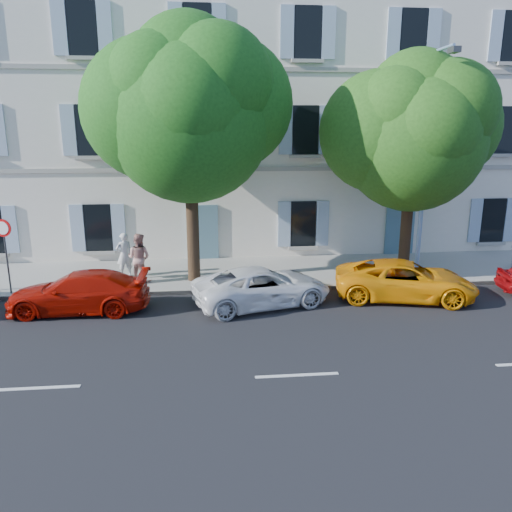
{
  "coord_description": "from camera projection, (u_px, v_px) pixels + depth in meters",
  "views": [
    {
      "loc": [
        -2.06,
        -14.59,
        5.7
      ],
      "look_at": [
        -0.37,
        2.0,
        1.4
      ],
      "focal_mm": 35.0,
      "sensor_mm": 36.0,
      "label": 1
    }
  ],
  "objects": [
    {
      "name": "ground",
      "position": [
        274.0,
        315.0,
        15.68
      ],
      "size": [
        90.0,
        90.0,
        0.0
      ],
      "primitive_type": "plane",
      "color": "black"
    },
    {
      "name": "sidewalk",
      "position": [
        259.0,
        273.0,
        19.95
      ],
      "size": [
        36.0,
        4.5,
        0.15
      ],
      "primitive_type": "cube",
      "color": "#A09E96",
      "rests_on": "ground"
    },
    {
      "name": "kerb",
      "position": [
        265.0,
        289.0,
        17.86
      ],
      "size": [
        36.0,
        0.16,
        0.16
      ],
      "primitive_type": "cube",
      "color": "#9E998E",
      "rests_on": "ground"
    },
    {
      "name": "building",
      "position": [
        246.0,
        121.0,
        24.01
      ],
      "size": [
        28.0,
        7.0,
        12.0
      ],
      "primitive_type": "cube",
      "color": "white",
      "rests_on": "ground"
    },
    {
      "name": "car_red_coupe",
      "position": [
        79.0,
        292.0,
        15.82
      ],
      "size": [
        4.46,
        1.91,
        1.28
      ],
      "primitive_type": "imported",
      "rotation": [
        0.0,
        0.0,
        4.69
      ],
      "color": "#A91004",
      "rests_on": "ground"
    },
    {
      "name": "car_white_coupe",
      "position": [
        262.0,
        287.0,
        16.39
      ],
      "size": [
        4.94,
        3.22,
        1.26
      ],
      "primitive_type": "imported",
      "rotation": [
        0.0,
        0.0,
        1.84
      ],
      "color": "white",
      "rests_on": "ground"
    },
    {
      "name": "car_yellow_supercar",
      "position": [
        405.0,
        280.0,
        17.0
      ],
      "size": [
        5.09,
        3.18,
        1.31
      ],
      "primitive_type": "imported",
      "rotation": [
        0.0,
        0.0,
        1.34
      ],
      "color": "#FC9C0A",
      "rests_on": "ground"
    },
    {
      "name": "tree_left",
      "position": [
        189.0,
        119.0,
        17.32
      ],
      "size": [
        5.84,
        5.84,
        9.06
      ],
      "color": "#3A2819",
      "rests_on": "sidewalk"
    },
    {
      "name": "tree_right",
      "position": [
        413.0,
        140.0,
        18.01
      ],
      "size": [
        5.16,
        5.16,
        7.96
      ],
      "color": "#3A2819",
      "rests_on": "sidewalk"
    },
    {
      "name": "road_sign",
      "position": [
        4.0,
        240.0,
        16.75
      ],
      "size": [
        0.59,
        0.19,
        2.6
      ],
      "color": "#383A3D",
      "rests_on": "sidewalk"
    },
    {
      "name": "street_lamp",
      "position": [
        428.0,
        156.0,
        17.46
      ],
      "size": [
        0.26,
        1.72,
        8.09
      ],
      "color": "#7293BF",
      "rests_on": "sidewalk"
    },
    {
      "name": "pedestrian_a",
      "position": [
        124.0,
        255.0,
        18.99
      ],
      "size": [
        0.74,
        0.64,
        1.71
      ],
      "primitive_type": "imported",
      "rotation": [
        0.0,
        0.0,
        3.61
      ],
      "color": "silver",
      "rests_on": "sidewalk"
    },
    {
      "name": "pedestrian_b",
      "position": [
        139.0,
        258.0,
        18.31
      ],
      "size": [
        1.08,
        0.97,
        1.83
      ],
      "primitive_type": "imported",
      "rotation": [
        0.0,
        0.0,
        2.77
      ],
      "color": "tan",
      "rests_on": "sidewalk"
    }
  ]
}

